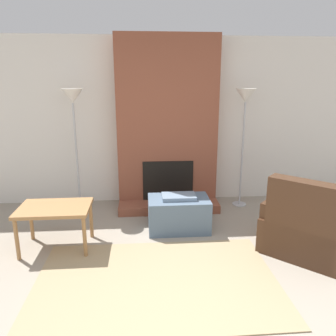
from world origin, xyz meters
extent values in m
plane|color=gray|center=(0.00, 0.00, 0.00)|extent=(24.00, 24.00, 0.00)
cube|color=silver|center=(0.00, 3.10, 1.30)|extent=(8.13, 0.06, 2.60)
cube|color=brown|center=(0.00, 2.90, 1.30)|extent=(1.53, 0.36, 2.60)
cube|color=brown|center=(0.00, 2.54, 0.06)|extent=(1.53, 0.36, 0.13)
cube|color=black|center=(0.00, 2.71, 0.44)|extent=(0.78, 0.02, 0.62)
cube|color=slate|center=(0.08, 1.91, 0.22)|extent=(0.80, 0.50, 0.44)
cube|color=slate|center=(0.08, 1.91, 0.47)|extent=(0.44, 0.28, 0.05)
cube|color=#422819|center=(1.52, 1.21, 0.21)|extent=(1.22, 1.22, 0.42)
cube|color=#422819|center=(1.31, 0.99, 0.47)|extent=(0.68, 0.66, 0.94)
cube|color=#422819|center=(1.25, 1.47, 0.30)|extent=(0.62, 0.65, 0.60)
cube|color=#9E7042|center=(-1.43, 1.52, 0.51)|extent=(0.82, 0.57, 0.04)
cylinder|color=#9E7042|center=(-1.80, 1.28, 0.24)|extent=(0.04, 0.04, 0.49)
cylinder|color=#9E7042|center=(-1.06, 1.28, 0.24)|extent=(0.04, 0.04, 0.49)
cylinder|color=#9E7042|center=(-1.80, 1.77, 0.24)|extent=(0.04, 0.04, 0.49)
cylinder|color=#9E7042|center=(-1.06, 1.77, 0.24)|extent=(0.04, 0.04, 0.49)
cylinder|color=#ADADB2|center=(-1.37, 2.72, 0.01)|extent=(0.22, 0.22, 0.02)
cylinder|color=#ADADB2|center=(-1.37, 2.72, 0.82)|extent=(0.03, 0.03, 1.61)
cone|color=silver|center=(-1.37, 2.72, 1.73)|extent=(0.31, 0.31, 0.20)
cylinder|color=#ADADB2|center=(1.16, 2.72, 0.01)|extent=(0.22, 0.22, 0.02)
cylinder|color=#ADADB2|center=(1.16, 2.72, 0.82)|extent=(0.03, 0.03, 1.61)
cone|color=silver|center=(1.16, 2.72, 1.73)|extent=(0.31, 0.31, 0.20)
cube|color=#9E8966|center=(-0.27, 0.74, 0.01)|extent=(2.42, 1.57, 0.01)
camera|label=1|loc=(-0.39, -2.13, 1.96)|focal=35.00mm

